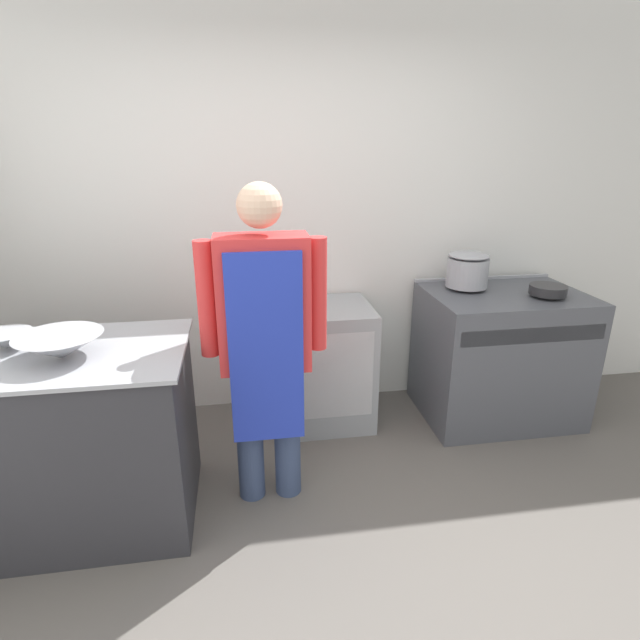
{
  "coord_description": "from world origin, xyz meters",
  "views": [
    {
      "loc": [
        -0.35,
        -1.52,
        1.83
      ],
      "look_at": [
        0.06,
        1.01,
        0.92
      ],
      "focal_mm": 28.0,
      "sensor_mm": 36.0,
      "label": 1
    }
  ],
  "objects_px": {
    "fridge_unit": "(327,364)",
    "person_cook": "(265,334)",
    "mixing_bowl": "(60,347)",
    "stock_pot": "(468,269)",
    "stove": "(499,355)",
    "saute_pan": "(548,290)"
  },
  "relations": [
    {
      "from": "fridge_unit",
      "to": "person_cook",
      "type": "bearing_deg",
      "value": -120.82
    },
    {
      "from": "saute_pan",
      "to": "stock_pot",
      "type": "bearing_deg",
      "value": 149.2
    },
    {
      "from": "stock_pot",
      "to": "saute_pan",
      "type": "distance_m",
      "value": 0.52
    },
    {
      "from": "person_cook",
      "to": "stock_pot",
      "type": "relative_size",
      "value": 6.09
    },
    {
      "from": "mixing_bowl",
      "to": "stock_pot",
      "type": "distance_m",
      "value": 2.47
    },
    {
      "from": "fridge_unit",
      "to": "person_cook",
      "type": "relative_size",
      "value": 0.49
    },
    {
      "from": "person_cook",
      "to": "mixing_bowl",
      "type": "relative_size",
      "value": 4.45
    },
    {
      "from": "person_cook",
      "to": "stock_pot",
      "type": "bearing_deg",
      "value": 28.61
    },
    {
      "from": "fridge_unit",
      "to": "person_cook",
      "type": "distance_m",
      "value": 1.02
    },
    {
      "from": "fridge_unit",
      "to": "mixing_bowl",
      "type": "distance_m",
      "value": 1.69
    },
    {
      "from": "saute_pan",
      "to": "person_cook",
      "type": "bearing_deg",
      "value": -164.64
    },
    {
      "from": "stove",
      "to": "person_cook",
      "type": "distance_m",
      "value": 1.82
    },
    {
      "from": "saute_pan",
      "to": "mixing_bowl",
      "type": "bearing_deg",
      "value": -167.54
    },
    {
      "from": "person_cook",
      "to": "mixing_bowl",
      "type": "xyz_separation_m",
      "value": [
        -0.91,
        -0.1,
        0.03
      ]
    },
    {
      "from": "person_cook",
      "to": "stock_pot",
      "type": "xyz_separation_m",
      "value": [
        1.4,
        0.76,
        0.09
      ]
    },
    {
      "from": "stove",
      "to": "stock_pot",
      "type": "xyz_separation_m",
      "value": [
        -0.23,
        0.13,
        0.58
      ]
    },
    {
      "from": "fridge_unit",
      "to": "person_cook",
      "type": "height_order",
      "value": "person_cook"
    },
    {
      "from": "stove",
      "to": "saute_pan",
      "type": "distance_m",
      "value": 0.55
    },
    {
      "from": "stove",
      "to": "person_cook",
      "type": "bearing_deg",
      "value": -158.79
    },
    {
      "from": "mixing_bowl",
      "to": "stock_pot",
      "type": "xyz_separation_m",
      "value": [
        2.31,
        0.87,
        0.06
      ]
    },
    {
      "from": "fridge_unit",
      "to": "mixing_bowl",
      "type": "height_order",
      "value": "mixing_bowl"
    },
    {
      "from": "fridge_unit",
      "to": "stock_pot",
      "type": "height_order",
      "value": "stock_pot"
    }
  ]
}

